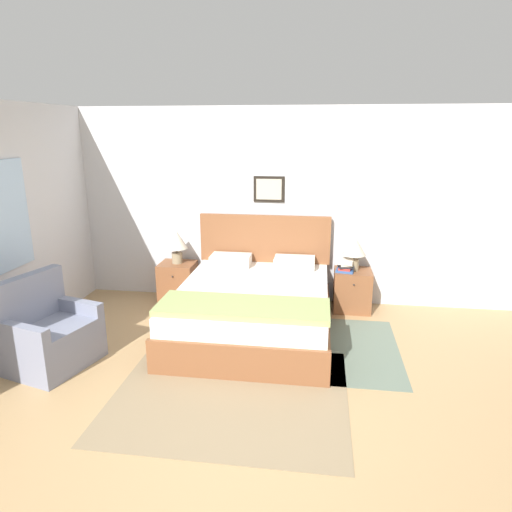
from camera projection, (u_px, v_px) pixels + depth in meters
name	position (u px, v px, depth m)	size (l,w,h in m)	color
ground_plane	(221.00, 421.00, 3.74)	(16.00, 16.00, 0.00)	tan
wall_back	(265.00, 207.00, 6.13)	(7.47, 0.09, 2.60)	silver
wall_left	(20.00, 222.00, 5.07)	(0.08, 5.25, 2.60)	silver
area_rug_main	(231.00, 393.00, 4.12)	(2.09, 1.81, 0.01)	#897556
area_rug_bedside	(356.00, 349.00, 4.95)	(0.91, 1.59, 0.01)	slate
bed	(253.00, 307.00, 5.30)	(1.76, 2.18, 1.21)	brown
armchair	(50.00, 336.00, 4.55)	(0.83, 0.93, 0.93)	gray
nightstand_near_window	(178.00, 282.00, 6.29)	(0.48, 0.45, 0.54)	brown
nightstand_by_door	(352.00, 290.00, 5.97)	(0.48, 0.45, 0.54)	brown
table_lamp_near_window	(176.00, 241.00, 6.15)	(0.30, 0.30, 0.46)	gray
table_lamp_by_door	(354.00, 247.00, 5.82)	(0.30, 0.30, 0.46)	gray
book_thick_bottom	(345.00, 270.00, 5.87)	(0.26, 0.26, 0.03)	#335693
book_hardcover_middle	(345.00, 268.00, 5.86)	(0.19, 0.24, 0.03)	#B7332D
book_novel_upper	(345.00, 266.00, 5.85)	(0.22, 0.24, 0.03)	#232328
book_slim_near_top	(346.00, 263.00, 5.84)	(0.18, 0.25, 0.03)	silver
book_paperback_top	(346.00, 261.00, 5.84)	(0.24, 0.30, 0.04)	silver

